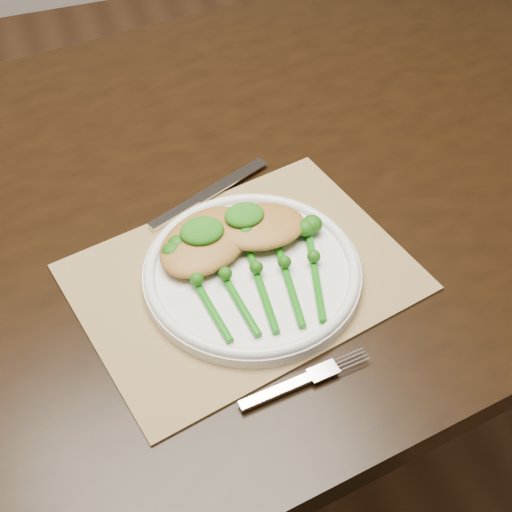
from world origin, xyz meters
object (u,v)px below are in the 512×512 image
object	(u,v)px
dinner_plate	(252,271)
broccolini_bundle	(261,286)
placemat	(243,277)
chicken_fillet_left	(206,241)
dining_table	(188,358)

from	to	relation	value
dinner_plate	broccolini_bundle	bearing A→B (deg)	-90.17
placemat	chicken_fillet_left	bearing A→B (deg)	112.91
dinner_plate	chicken_fillet_left	distance (m)	0.07
placemat	dinner_plate	bearing A→B (deg)	-45.92
placemat	broccolini_bundle	size ratio (longest dim) A/B	2.09
dinner_plate	placemat	bearing A→B (deg)	146.85
placemat	chicken_fillet_left	xyz separation A→B (m)	(-0.03, 0.05, 0.03)
dining_table	placemat	distance (m)	0.41
dining_table	broccolini_bundle	xyz separation A→B (m)	(0.06, -0.20, 0.40)
broccolini_bundle	dining_table	bearing A→B (deg)	111.83
dining_table	dinner_plate	bearing A→B (deg)	-77.96
dinner_plate	broccolini_bundle	size ratio (longest dim) A/B	1.41
placemat	broccolini_bundle	bearing A→B (deg)	-88.30
placemat	chicken_fillet_left	world-z (taller)	chicken_fillet_left
placemat	broccolini_bundle	world-z (taller)	broccolini_bundle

